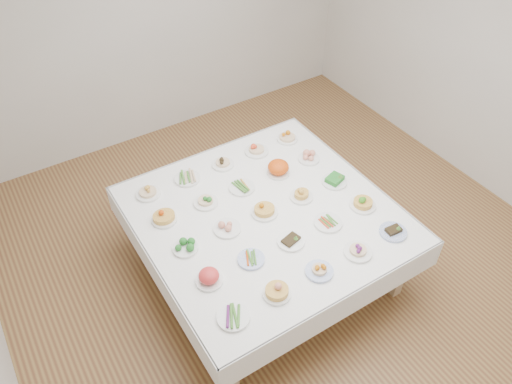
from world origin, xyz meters
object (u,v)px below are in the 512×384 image
display_table (265,219)px  dish_12 (264,208)px  dish_24 (287,136)px  dish_0 (233,316)px

display_table → dish_12: 0.13m
dish_24 → dish_0: bearing=-135.0°
dish_0 → dish_12: bearing=45.3°
display_table → dish_24: dish_24 is taller
dish_24 → display_table: bearing=-134.9°
display_table → dish_12: size_ratio=9.30×
dish_12 → display_table: bearing=-27.2°
dish_0 → dish_12: 1.06m
dish_12 → dish_24: 1.07m
dish_0 → dish_24: 2.13m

